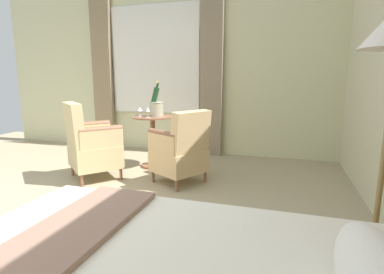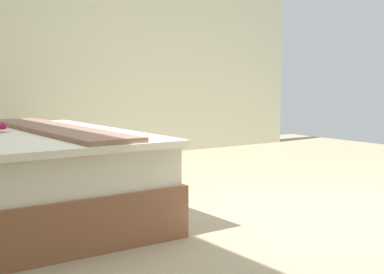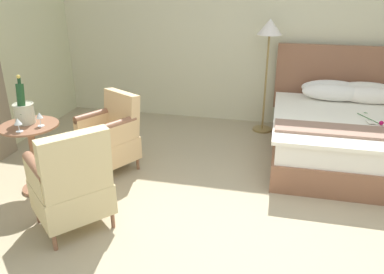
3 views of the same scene
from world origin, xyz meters
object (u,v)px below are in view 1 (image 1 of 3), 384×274
object	(u,v)px
champagne_bucket	(156,106)
armchair_facing_bed	(91,145)
wine_glass_near_edge	(148,110)
armchair_by_window	(181,150)
wine_glass_near_bucket	(140,110)
side_table_round	(153,137)

from	to	relation	value
champagne_bucket	armchair_facing_bed	world-z (taller)	champagne_bucket
wine_glass_near_edge	armchair_by_window	distance (m)	0.87
champagne_bucket	armchair_by_window	world-z (taller)	champagne_bucket
wine_glass_near_bucket	wine_glass_near_edge	distance (m)	0.21
side_table_round	champagne_bucket	distance (m)	0.44
wine_glass_near_edge	armchair_by_window	bearing A→B (deg)	55.70
champagne_bucket	armchair_by_window	distance (m)	0.98
armchair_by_window	wine_glass_near_edge	bearing A→B (deg)	-124.30
wine_glass_near_edge	armchair_facing_bed	world-z (taller)	armchair_facing_bed
wine_glass_near_edge	armchair_by_window	size ratio (longest dim) A/B	0.16
champagne_bucket	wine_glass_near_edge	distance (m)	0.21
champagne_bucket	wine_glass_near_edge	world-z (taller)	champagne_bucket
armchair_by_window	wine_glass_near_bucket	bearing A→B (deg)	-123.91
champagne_bucket	wine_glass_near_bucket	xyz separation A→B (m)	(0.09, -0.22, -0.05)
side_table_round	armchair_facing_bed	bearing A→B (deg)	-35.51
wine_glass_near_bucket	wine_glass_near_edge	bearing A→B (deg)	57.52
wine_glass_near_bucket	wine_glass_near_edge	world-z (taller)	wine_glass_near_edge
armchair_by_window	armchair_facing_bed	distance (m)	1.16
wine_glass_near_bucket	armchair_facing_bed	world-z (taller)	armchair_facing_bed
wine_glass_near_bucket	armchair_facing_bed	size ratio (longest dim) A/B	0.14
wine_glass_near_edge	champagne_bucket	bearing A→B (deg)	168.63
armchair_by_window	champagne_bucket	bearing A→B (deg)	-136.76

